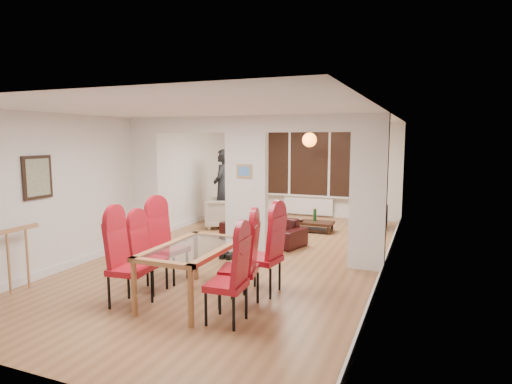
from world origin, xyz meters
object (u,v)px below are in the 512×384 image
Objects in this scene: person at (223,187)px; television at (377,217)px; dining_chair_rb at (239,264)px; dining_chair_rc at (262,253)px; dining_chair_la at (130,263)px; dining_chair_lc at (169,244)px; sofa at (262,230)px; dining_chair_ra at (226,278)px; bowl at (300,220)px; armchair at (222,213)px; bottle at (315,215)px; dining_table at (194,273)px; dining_chair_lb at (149,256)px; coffee_table at (311,226)px.

television is at bearing 95.23° from person.
dining_chair_rc reaches higher than dining_chair_rb.
dining_chair_rc is at bearing 30.86° from dining_chair_la.
dining_chair_lc is 0.63× the size of sofa.
dining_chair_ra reaches higher than bowl.
dining_chair_lc is 4.01m from armchair.
armchair is 2.27m from bottle.
dining_table is 4.76m from armchair.
dining_chair_la is 5.51m from bottle.
dining_chair_la reaches higher than dining_chair_rb.
dining_chair_lb is 0.90× the size of dining_chair_lc.
dining_table is 4.82m from coffee_table.
television is at bearing 62.00° from dining_chair_la.
dining_chair_la is 1.05m from dining_chair_lc.
dining_chair_la is 1.39m from dining_chair_ra.
dining_chair_ra is (1.39, 0.01, -0.03)m from dining_chair_la.
coffee_table is 0.29m from bottle.
dining_table is 4.92m from bottle.
dining_chair_ra is at bearing -86.92° from bottle.
dining_chair_lc is 4.25m from bowl.
bowl is at bearing 90.92° from dining_chair_lc.
armchair reaches higher than television.
coffee_table is (-1.42, -0.96, -0.14)m from television.
dining_chair_rc reaches higher than armchair.
dining_table is 1.75× the size of television.
dining_chair_rb is 1.42× the size of armchair.
dining_chair_rc is at bearing 67.59° from dining_chair_rb.
dining_chair_ra is 5.13× the size of bowl.
dining_chair_ra is 5.51m from armchair.
armchair reaches higher than bottle.
dining_chair_lc is at bearing -104.65° from coffee_table.
dining_chair_lb is 3.38m from sofa.
dining_chair_ra is at bearing -84.39° from dining_chair_rc.
dining_chair_lb is 0.51m from dining_chair_lc.
bowl is at bearing 84.46° from dining_chair_rb.
dining_chair_la reaches higher than dining_chair_ra.
dining_chair_ra is at bearing 16.99° from person.
sofa is 2.26× the size of armchair.
armchair is at bearing 96.20° from dining_chair_la.
dining_chair_ra is 1.06× the size of coffee_table.
television is 4.27× the size of bowl.
television is (1.06, 6.25, -0.29)m from dining_chair_ra.
dining_chair_la is 1.12× the size of dining_chair_lb.
dining_table is 1.37× the size of dining_chair_rc.
armchair is (-1.12, 4.91, -0.21)m from dining_chair_la.
person is (-2.70, 4.16, 0.37)m from dining_chair_rc.
dining_table is at bearing -91.49° from bowl.
bottle is (1.19, 4.35, -0.19)m from dining_chair_lc.
dining_chair_ra reaches higher than television.
bowl is at bearing 75.34° from armchair.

